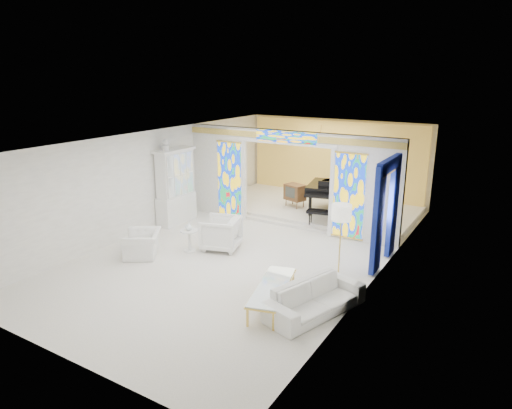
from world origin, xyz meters
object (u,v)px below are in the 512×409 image
Objects in this scene: armchair_left at (143,244)px; sofa at (315,298)px; tv_console at (295,192)px; armchair_right at (221,233)px; china_cabinet at (176,187)px; grand_piano at (337,188)px; coffee_table at (272,287)px.

armchair_left reaches higher than sofa.
armchair_left is at bearing -88.02° from tv_console.
china_cabinet is at bearing -131.36° from armchair_right.
grand_piano is at bearing 117.73° from armchair_left.
china_cabinet reaches higher than grand_piano.
tv_console reaches higher than armchair_right.
china_cabinet is 2.89m from armchair_right.
china_cabinet is 4.08m from tv_console.
tv_console is (2.72, 3.00, -0.48)m from china_cabinet.
china_cabinet reaches higher than armchair_left.
china_cabinet is 6.23m from coffee_table.
tv_console is (-1.40, -0.29, -0.26)m from grand_piano.
coffee_table is at bearing 36.37° from armchair_right.
grand_piano is at bearing 143.53° from armchair_right.
china_cabinet reaches higher than sofa.
armchair_right reaches higher than coffee_table.
china_cabinet is 2.76× the size of armchair_right.
coffee_table is (5.29, -3.19, -0.76)m from china_cabinet.
sofa is 2.79× the size of tv_console.
china_cabinet is 1.31× the size of coffee_table.
sofa is at bearing -26.00° from china_cabinet.
sofa is 1.05× the size of coffee_table.
grand_piano is at bearing 100.27° from coffee_table.
sofa is at bearing 50.58° from armchair_left.
armchair_left reaches higher than coffee_table.
armchair_right is at bearing -74.07° from tv_console.
sofa is (5.09, -0.39, -0.01)m from armchair_left.
grand_piano reaches higher than armchair_right.
armchair_left is 0.33× the size of grand_piano.
grand_piano is (4.12, 3.29, -0.22)m from china_cabinet.
sofa is (3.62, -1.85, -0.13)m from armchair_right.
tv_console is (0.17, 4.15, 0.24)m from armchair_right.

